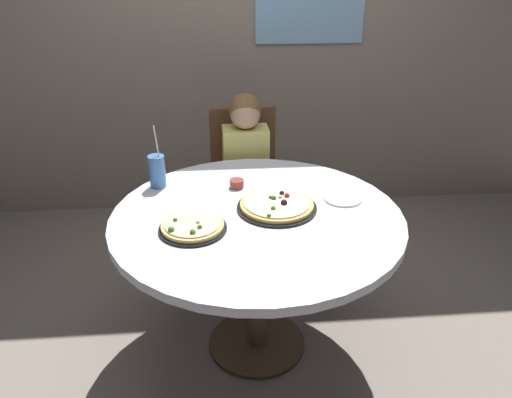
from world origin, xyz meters
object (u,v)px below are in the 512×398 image
(dining_table, at_px, (257,232))
(chair_wooden, at_px, (244,178))
(sauce_bowl, at_px, (237,184))
(soda_cup, at_px, (157,171))
(diner_child, at_px, (247,198))
(plate_small, at_px, (343,198))
(pizza_veggie, at_px, (277,205))
(pizza_cheese, at_px, (193,227))

(dining_table, bearing_deg, chair_wooden, 90.16)
(dining_table, xyz_separation_m, sauce_bowl, (-0.07, 0.28, 0.11))
(dining_table, height_order, chair_wooden, chair_wooden)
(soda_cup, bearing_deg, diner_child, 38.60)
(dining_table, distance_m, chair_wooden, 0.89)
(diner_child, distance_m, soda_cup, 0.68)
(soda_cup, bearing_deg, plate_small, -13.73)
(sauce_bowl, height_order, plate_small, sauce_bowl)
(diner_child, height_order, plate_small, diner_child)
(diner_child, bearing_deg, soda_cup, -141.40)
(pizza_veggie, distance_m, plate_small, 0.33)
(sauce_bowl, bearing_deg, plate_small, -19.12)
(diner_child, xyz_separation_m, pizza_cheese, (-0.28, -0.81, 0.28))
(sauce_bowl, bearing_deg, soda_cup, 173.49)
(pizza_cheese, height_order, sauce_bowl, pizza_cheese)
(dining_table, bearing_deg, pizza_cheese, -157.56)
(diner_child, height_order, pizza_cheese, diner_child)
(soda_cup, height_order, sauce_bowl, soda_cup)
(dining_table, distance_m, soda_cup, 0.59)
(dining_table, height_order, soda_cup, soda_cup)
(pizza_veggie, xyz_separation_m, soda_cup, (-0.55, 0.28, 0.06))
(chair_wooden, bearing_deg, soda_cup, -129.64)
(diner_child, distance_m, sauce_bowl, 0.51)
(chair_wooden, distance_m, pizza_cheese, 1.06)
(chair_wooden, xyz_separation_m, soda_cup, (-0.46, -0.55, 0.30))
(chair_wooden, height_order, pizza_cheese, chair_wooden)
(pizza_veggie, bearing_deg, chair_wooden, 96.58)
(pizza_veggie, relative_size, soda_cup, 1.17)
(pizza_cheese, bearing_deg, dining_table, 22.44)
(chair_wooden, relative_size, plate_small, 5.28)
(chair_wooden, relative_size, diner_child, 0.88)
(pizza_cheese, bearing_deg, soda_cup, 112.21)
(plate_small, bearing_deg, dining_table, -164.49)
(pizza_cheese, bearing_deg, plate_small, 18.37)
(plate_small, bearing_deg, pizza_veggie, -167.59)
(pizza_cheese, xyz_separation_m, plate_small, (0.69, 0.23, -0.01))
(sauce_bowl, bearing_deg, chair_wooden, 83.05)
(dining_table, distance_m, pizza_cheese, 0.32)
(dining_table, xyz_separation_m, pizza_cheese, (-0.28, -0.11, 0.11))
(pizza_cheese, xyz_separation_m, sauce_bowl, (0.20, 0.40, 0.00))
(diner_child, xyz_separation_m, sauce_bowl, (-0.08, -0.41, 0.29))
(pizza_veggie, distance_m, sauce_bowl, 0.29)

